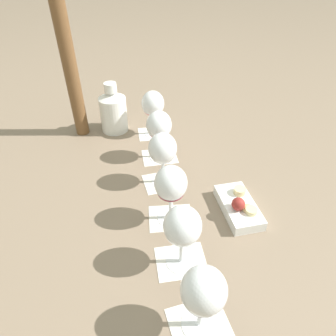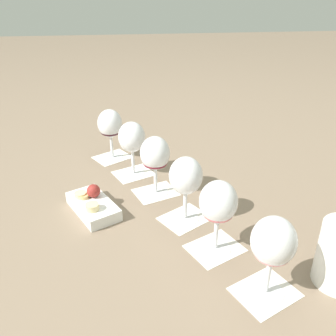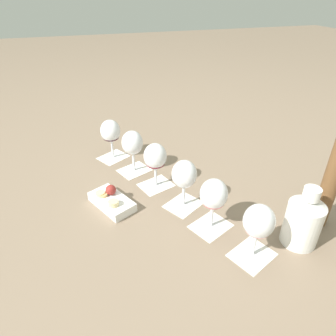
# 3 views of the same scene
# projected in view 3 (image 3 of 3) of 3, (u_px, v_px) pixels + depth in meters

# --- Properties ---
(ground_plane) EXTENTS (8.00, 8.00, 0.00)m
(ground_plane) POSITION_uv_depth(u_px,v_px,m) (168.00, 195.00, 1.07)
(ground_plane) COLOR #7F6B56
(tasting_card_0) EXTENTS (0.13, 0.14, 0.00)m
(tasting_card_0) POSITION_uv_depth(u_px,v_px,m) (252.00, 255.00, 0.84)
(tasting_card_0) COLOR silver
(tasting_card_0) RESTS_ON ground_plane
(tasting_card_1) EXTENTS (0.14, 0.15, 0.00)m
(tasting_card_1) POSITION_uv_depth(u_px,v_px,m) (211.00, 226.00, 0.93)
(tasting_card_1) COLOR silver
(tasting_card_1) RESTS_ON ground_plane
(tasting_card_2) EXTENTS (0.14, 0.15, 0.00)m
(tasting_card_2) POSITION_uv_depth(u_px,v_px,m) (183.00, 205.00, 1.02)
(tasting_card_2) COLOR silver
(tasting_card_2) RESTS_ON ground_plane
(tasting_card_3) EXTENTS (0.13, 0.14, 0.00)m
(tasting_card_3) POSITION_uv_depth(u_px,v_px,m) (156.00, 185.00, 1.12)
(tasting_card_3) COLOR silver
(tasting_card_3) RESTS_ON ground_plane
(tasting_card_4) EXTENTS (0.13, 0.14, 0.00)m
(tasting_card_4) POSITION_uv_depth(u_px,v_px,m) (134.00, 170.00, 1.21)
(tasting_card_4) COLOR silver
(tasting_card_4) RESTS_ON ground_plane
(tasting_card_5) EXTENTS (0.14, 0.15, 0.00)m
(tasting_card_5) POSITION_uv_depth(u_px,v_px,m) (113.00, 157.00, 1.30)
(tasting_card_5) COLOR silver
(tasting_card_5) RESTS_ON ground_plane
(wine_glass_0) EXTENTS (0.08, 0.08, 0.17)m
(wine_glass_0) POSITION_uv_depth(u_px,v_px,m) (259.00, 224.00, 0.77)
(wine_glass_0) COLOR white
(wine_glass_0) RESTS_ON tasting_card_0
(wine_glass_1) EXTENTS (0.08, 0.08, 0.17)m
(wine_glass_1) POSITION_uv_depth(u_px,v_px,m) (214.00, 196.00, 0.87)
(wine_glass_1) COLOR white
(wine_glass_1) RESTS_ON tasting_card_1
(wine_glass_2) EXTENTS (0.08, 0.08, 0.17)m
(wine_glass_2) POSITION_uv_depth(u_px,v_px,m) (184.00, 176.00, 0.96)
(wine_glass_2) COLOR white
(wine_glass_2) RESTS_ON tasting_card_2
(wine_glass_3) EXTENTS (0.08, 0.08, 0.17)m
(wine_glass_3) POSITION_uv_depth(u_px,v_px,m) (155.00, 158.00, 1.06)
(wine_glass_3) COLOR white
(wine_glass_3) RESTS_ON tasting_card_3
(wine_glass_4) EXTENTS (0.08, 0.08, 0.17)m
(wine_glass_4) POSITION_uv_depth(u_px,v_px,m) (132.00, 145.00, 1.15)
(wine_glass_4) COLOR white
(wine_glass_4) RESTS_ON tasting_card_4
(wine_glass_5) EXTENTS (0.08, 0.08, 0.17)m
(wine_glass_5) POSITION_uv_depth(u_px,v_px,m) (111.00, 133.00, 1.24)
(wine_glass_5) COLOR white
(wine_glass_5) RESTS_ON tasting_card_5
(ceramic_vase) EXTENTS (0.10, 0.10, 0.19)m
(ceramic_vase) POSITION_uv_depth(u_px,v_px,m) (304.00, 220.00, 0.84)
(ceramic_vase) COLOR white
(ceramic_vase) RESTS_ON ground_plane
(snack_dish) EXTENTS (0.19, 0.15, 0.07)m
(snack_dish) POSITION_uv_depth(u_px,v_px,m) (112.00, 201.00, 1.01)
(snack_dish) COLOR white
(snack_dish) RESTS_ON ground_plane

